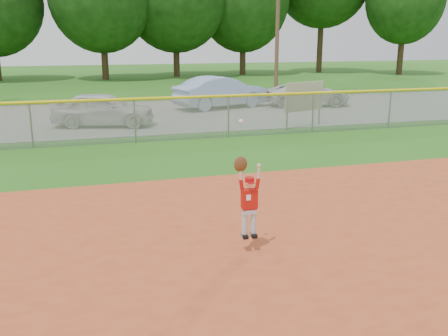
{
  "coord_description": "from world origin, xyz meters",
  "views": [
    {
      "loc": [
        -1.77,
        -7.05,
        3.55
      ],
      "look_at": [
        0.8,
        1.85,
        1.1
      ],
      "focal_mm": 40.0,
      "sensor_mm": 36.0,
      "label": 1
    }
  ],
  "objects_px": {
    "car_white_b": "(308,94)",
    "ballplayer": "(248,197)",
    "sponsor_sign": "(304,98)",
    "car_blue": "(221,92)",
    "car_white_a": "(103,109)"
  },
  "relations": [
    {
      "from": "car_white_b",
      "to": "ballplayer",
      "type": "height_order",
      "value": "ballplayer"
    },
    {
      "from": "sponsor_sign",
      "to": "ballplayer",
      "type": "distance_m",
      "value": 12.28
    },
    {
      "from": "car_blue",
      "to": "ballplayer",
      "type": "xyz_separation_m",
      "value": [
        -4.36,
        -16.95,
        0.16
      ]
    },
    {
      "from": "car_white_b",
      "to": "car_white_a",
      "type": "bearing_deg",
      "value": 117.44
    },
    {
      "from": "sponsor_sign",
      "to": "ballplayer",
      "type": "height_order",
      "value": "ballplayer"
    },
    {
      "from": "car_white_b",
      "to": "sponsor_sign",
      "type": "bearing_deg",
      "value": 163.03
    },
    {
      "from": "car_white_b",
      "to": "sponsor_sign",
      "type": "relative_size",
      "value": 2.23
    },
    {
      "from": "car_white_a",
      "to": "car_blue",
      "type": "height_order",
      "value": "car_blue"
    },
    {
      "from": "car_white_a",
      "to": "sponsor_sign",
      "type": "distance_m",
      "value": 8.06
    },
    {
      "from": "car_white_a",
      "to": "car_blue",
      "type": "bearing_deg",
      "value": -42.9
    },
    {
      "from": "car_white_a",
      "to": "ballplayer",
      "type": "xyz_separation_m",
      "value": [
        1.66,
        -13.16,
        0.26
      ]
    },
    {
      "from": "car_white_b",
      "to": "sponsor_sign",
      "type": "height_order",
      "value": "sponsor_sign"
    },
    {
      "from": "car_white_a",
      "to": "car_white_b",
      "type": "bearing_deg",
      "value": -57.66
    },
    {
      "from": "car_white_b",
      "to": "ballplayer",
      "type": "relative_size",
      "value": 2.16
    },
    {
      "from": "car_blue",
      "to": "sponsor_sign",
      "type": "relative_size",
      "value": 2.49
    }
  ]
}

